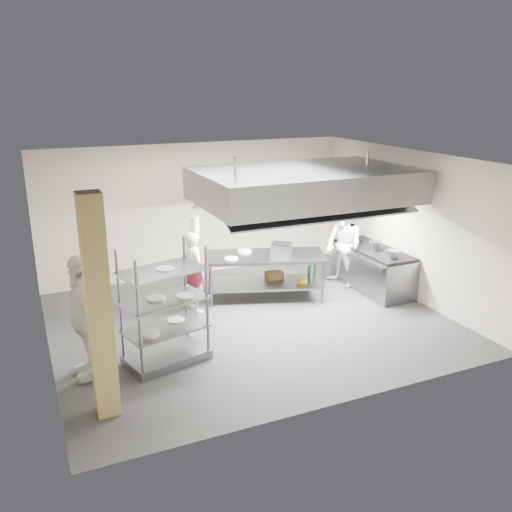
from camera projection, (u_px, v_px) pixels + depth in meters
name	position (u px, v px, depth m)	size (l,w,h in m)	color
floor	(250.00, 321.00, 10.08)	(7.00, 7.00, 0.00)	#2A2A2C
ceiling	(249.00, 159.00, 9.17)	(7.00, 7.00, 0.00)	silver
wall_back	(197.00, 210.00, 12.23)	(7.00, 7.00, 0.00)	#BCB095
wall_left	(40.00, 270.00, 8.26)	(6.00, 6.00, 0.00)	#BCB095
wall_right	(408.00, 224.00, 10.98)	(6.00, 6.00, 0.00)	#BCB095
column	(99.00, 309.00, 6.84)	(0.30, 0.30, 3.00)	tan
exhaust_hood	(304.00, 185.00, 10.20)	(4.00, 2.50, 0.60)	slate
hood_strip_a	(261.00, 206.00, 9.95)	(1.60, 0.12, 0.04)	white
hood_strip_b	(344.00, 198.00, 10.65)	(1.60, 0.12, 0.04)	white
wall_shelf	(272.00, 204.00, 12.79)	(1.50, 0.28, 0.04)	slate
island	(265.00, 276.00, 11.11)	(2.40, 1.00, 0.91)	slate
island_worktop	(265.00, 256.00, 10.98)	(2.40, 1.00, 0.06)	slate
island_undershelf	(265.00, 283.00, 11.15)	(2.21, 0.90, 0.04)	slate
pass_rack	(164.00, 306.00, 8.34)	(1.26, 0.74, 1.89)	gray
cooking_range	(373.00, 270.00, 11.58)	(0.80, 2.00, 0.84)	gray
range_top	(374.00, 250.00, 11.44)	(0.78, 1.96, 0.06)	black
chef_head	(194.00, 271.00, 10.31)	(0.59, 0.39, 1.61)	white
chef_line	(343.00, 246.00, 11.63)	(0.87, 0.68, 1.80)	white
chef_plating	(84.00, 317.00, 7.93)	(1.12, 0.47, 1.91)	white
griddle	(281.00, 249.00, 11.03)	(0.41, 0.32, 0.20)	slate
wicker_basket	(274.00, 275.00, 11.33)	(0.35, 0.24, 0.15)	olive
stockpot	(376.00, 246.00, 11.31)	(0.28, 0.28, 0.19)	gray
plate_stack	(165.00, 326.00, 8.44)	(0.28, 0.28, 0.05)	white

